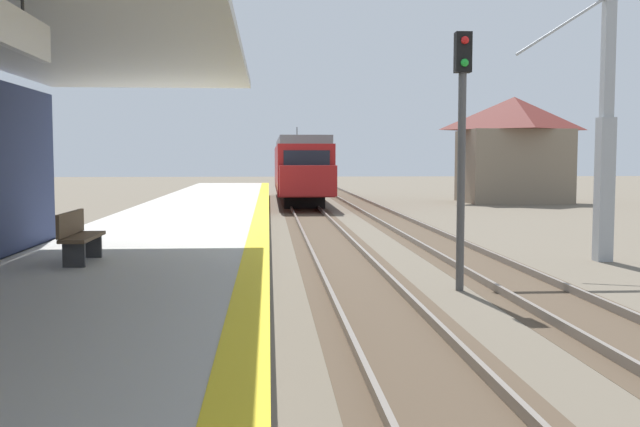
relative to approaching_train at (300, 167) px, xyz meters
The scene contains 8 objects.
station_platform 32.52m from the approaching_train, 97.79° to the right, with size 5.00×80.00×0.91m.
track_pair_nearest_platform 28.25m from the approaching_train, 90.01° to the right, with size 2.34×120.00×0.16m.
track_pair_middle 28.46m from the approaching_train, 83.13° to the right, with size 2.34×120.00×0.16m.
approaching_train is the anchor object (origin of this frame).
rail_signal_post 31.01m from the approaching_train, 86.36° to the right, with size 0.32×0.34×5.20m.
catenary_pylon_far_side 27.74m from the approaching_train, 76.38° to the right, with size 5.00×0.40×7.50m.
platform_bench 33.10m from the approaching_train, 99.03° to the right, with size 0.45×1.60×0.88m.
distant_trackside_house 13.10m from the approaching_train, ahead, with size 6.60×5.28×6.40m.
Camera 1 is at (-0.01, 2.58, 2.70)m, focal length 41.47 mm.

